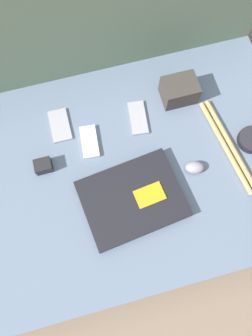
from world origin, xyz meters
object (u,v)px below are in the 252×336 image
object	(u,v)px
speaker_puck	(252,139)
phone_silver	(90,142)
charger_brick	(43,166)
laptop	(132,199)
phone_small	(138,118)
phone_black	(60,125)
computer_mouse	(195,167)
camera_pouch	(179,90)

from	to	relation	value
speaker_puck	phone_silver	size ratio (longest dim) A/B	0.80
charger_brick	phone_silver	bearing A→B (deg)	16.48
laptop	charger_brick	size ratio (longest dim) A/B	6.12
phone_small	phone_black	bearing A→B (deg)	177.54
phone_black	phone_silver	bearing A→B (deg)	-45.16
computer_mouse	phone_small	xyz separation A→B (m)	(-0.13, 0.22, -0.01)
speaker_puck	phone_small	world-z (taller)	speaker_puck
phone_black	phone_small	xyz separation A→B (m)	(0.27, -0.04, 0.00)
speaker_puck	phone_silver	xyz separation A→B (m)	(-0.53, 0.14, -0.01)
phone_small	charger_brick	distance (m)	0.36
phone_silver	charger_brick	xyz separation A→B (m)	(-0.16, -0.05, 0.01)
laptop	computer_mouse	world-z (taller)	laptop
phone_small	camera_pouch	distance (m)	0.17
computer_mouse	laptop	bearing A→B (deg)	-154.69
speaker_puck	computer_mouse	bearing A→B (deg)	-168.62
speaker_puck	laptop	bearing A→B (deg)	-168.29
phone_small	camera_pouch	size ratio (longest dim) A/B	1.10
laptop	phone_small	world-z (taller)	laptop
laptop	computer_mouse	bearing A→B (deg)	5.16
phone_silver	phone_black	bearing A→B (deg)	139.27
phone_silver	phone_black	distance (m)	0.12
phone_silver	phone_small	bearing A→B (deg)	18.45
camera_pouch	phone_small	bearing A→B (deg)	-163.73
phone_small	laptop	bearing A→B (deg)	-102.78
computer_mouse	camera_pouch	bearing A→B (deg)	96.66
phone_black	camera_pouch	distance (m)	0.43
computer_mouse	phone_silver	size ratio (longest dim) A/B	0.58
speaker_puck	phone_black	world-z (taller)	speaker_puck
charger_brick	camera_pouch	bearing A→B (deg)	15.34
laptop	phone_black	world-z (taller)	laptop
phone_silver	phone_black	xyz separation A→B (m)	(-0.08, 0.09, -0.00)
phone_silver	phone_small	size ratio (longest dim) A/B	0.92
speaker_puck	phone_silver	bearing A→B (deg)	165.46
phone_black	computer_mouse	bearing A→B (deg)	-33.64
phone_silver	camera_pouch	xyz separation A→B (m)	(0.34, 0.09, 0.03)
laptop	speaker_puck	bearing A→B (deg)	4.83
phone_black	camera_pouch	xyz separation A→B (m)	(0.42, 0.00, 0.04)
charger_brick	phone_black	bearing A→B (deg)	59.49
phone_black	phone_small	world-z (taller)	phone_small
phone_small	camera_pouch	world-z (taller)	camera_pouch
phone_silver	phone_black	size ratio (longest dim) A/B	0.99
phone_silver	speaker_puck	bearing A→B (deg)	-9.58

